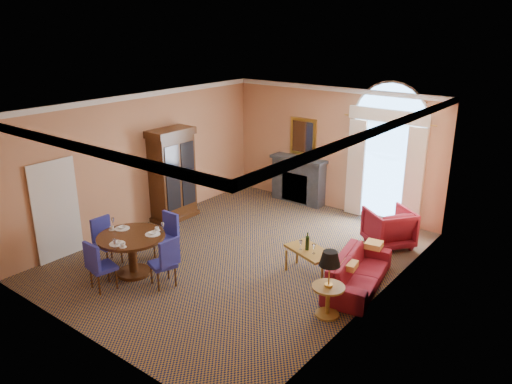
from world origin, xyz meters
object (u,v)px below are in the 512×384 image
Objects in this scene: armoire at (172,176)px; coffee_table at (309,251)px; armchair at (389,227)px; side_table at (329,276)px; sofa at (358,272)px; dining_table at (132,246)px.

coffee_table is (4.26, -0.38, -0.64)m from armoire.
side_table reaches higher than armchair.
side_table is (5.32, -1.48, -0.35)m from armoire.
armchair is (-0.30, 2.05, 0.13)m from sofa.
armchair is 0.81× the size of side_table.
dining_table is 1.39× the size of armchair.
dining_table is at bearing -58.75° from armoire.
coffee_table is (2.71, 2.17, -0.14)m from dining_table.
armoire is 3.03m from dining_table.
armchair is (3.42, 4.34, -0.17)m from dining_table.
sofa is at bearing 92.35° from side_table.
armoire reaches higher than side_table.
side_table is at bearing 171.45° from sofa.
dining_table reaches higher than armchair.
armoire is 2.43× the size of armchair.
coffee_table is at bearing 38.72° from dining_table.
coffee_table reaches higher than armchair.
armoire is at bearing 164.43° from side_table.
armchair reaches higher than sofa.
armoire is 5.32m from armchair.
armchair is at bearing 96.19° from side_table.
side_table is at bearing 42.75° from armchair.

